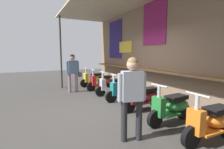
% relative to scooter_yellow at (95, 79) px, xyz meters
% --- Properties ---
extents(ground_plane, '(25.67, 25.67, 0.00)m').
position_rel_scooter_yellow_xyz_m(ground_plane, '(3.58, -1.08, -0.39)').
color(ground_plane, '#383533').
extents(market_stall_facade, '(9.17, 2.77, 3.61)m').
position_rel_scooter_yellow_xyz_m(market_stall_facade, '(3.57, 0.74, 1.63)').
color(market_stall_facade, '#7F6651').
rests_on(market_stall_facade, ground_plane).
extents(scooter_yellow, '(0.47, 1.40, 0.97)m').
position_rel_scooter_yellow_xyz_m(scooter_yellow, '(0.00, 0.00, 0.00)').
color(scooter_yellow, gold).
rests_on(scooter_yellow, ground_plane).
extents(scooter_red, '(0.46, 1.40, 0.97)m').
position_rel_scooter_yellow_xyz_m(scooter_red, '(1.01, 0.00, 0.00)').
color(scooter_red, red).
rests_on(scooter_red, ground_plane).
extents(scooter_silver, '(0.48, 1.40, 0.97)m').
position_rel_scooter_yellow_xyz_m(scooter_silver, '(2.10, -0.00, 0.00)').
color(scooter_silver, '#B2B5BA').
rests_on(scooter_silver, ground_plane).
extents(scooter_teal, '(0.48, 1.40, 0.97)m').
position_rel_scooter_yellow_xyz_m(scooter_teal, '(3.02, -0.00, 0.00)').
color(scooter_teal, '#197075').
rests_on(scooter_teal, ground_plane).
extents(scooter_maroon, '(0.46, 1.40, 0.97)m').
position_rel_scooter_yellow_xyz_m(scooter_maroon, '(4.09, 0.00, 0.00)').
color(scooter_maroon, maroon).
rests_on(scooter_maroon, ground_plane).
extents(scooter_green, '(0.49, 1.40, 0.97)m').
position_rel_scooter_yellow_xyz_m(scooter_green, '(5.13, -0.00, 0.00)').
color(scooter_green, '#237533').
rests_on(scooter_green, ground_plane).
extents(scooter_orange, '(0.46, 1.40, 0.97)m').
position_rel_scooter_yellow_xyz_m(scooter_orange, '(6.11, 0.00, 0.00)').
color(scooter_orange, orange).
rests_on(scooter_orange, ground_plane).
extents(shopper_with_handbag, '(0.30, 0.65, 1.63)m').
position_rel_scooter_yellow_xyz_m(shopper_with_handbag, '(0.80, -1.31, 0.60)').
color(shopper_with_handbag, gray).
rests_on(shopper_with_handbag, ground_plane).
extents(shopper_browsing, '(0.29, 0.54, 1.59)m').
position_rel_scooter_yellow_xyz_m(shopper_browsing, '(5.39, -1.36, 0.58)').
color(shopper_browsing, '#232328').
rests_on(shopper_browsing, ground_plane).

